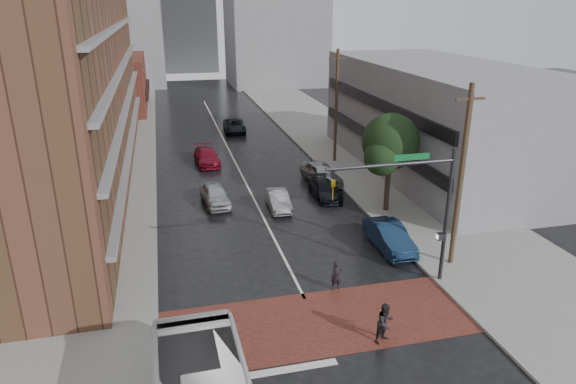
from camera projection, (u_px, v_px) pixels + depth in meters
ground at (320, 329)px, 22.88m from camera, size 160.00×160.00×0.00m
crosswalk at (317, 322)px, 23.34m from camera, size 14.00×5.00×0.02m
sidewalk_west at (101, 175)px, 43.04m from camera, size 9.00×90.00×0.15m
sidewalk_east at (358, 156)px, 48.19m from camera, size 9.00×90.00×0.15m
storefront_west at (114, 84)px, 68.14m from camera, size 8.00×16.00×7.00m
building_east at (438, 118)px, 43.22m from camera, size 11.00×26.00×9.00m
distant_tower_center at (184, 11)px, 105.20m from camera, size 12.00×10.00×24.00m
street_tree at (390, 145)px, 34.10m from camera, size 4.20×4.10×6.90m
signal_mast at (422, 199)px, 24.83m from camera, size 6.50×0.30×7.20m
utility_pole_near at (461, 177)px, 26.71m from camera, size 1.60×0.26×10.00m
utility_pole_far at (336, 106)px, 44.92m from camera, size 1.60×0.26×10.00m
pedestrian_a at (337, 276)px, 25.74m from camera, size 0.61×0.43×1.57m
pedestrian_b at (385, 323)px, 21.75m from camera, size 1.08×0.98×1.82m
car_travel_a at (215, 195)px, 36.67m from camera, size 2.13×4.44×1.46m
car_travel_b at (278, 200)px, 35.95m from camera, size 1.50×3.93×1.28m
car_travel_c at (207, 157)px, 45.91m from camera, size 2.25×4.90×1.39m
suv_travel at (234, 126)px, 57.35m from camera, size 2.60×5.14×1.39m
car_parked_near at (389, 237)px, 30.09m from camera, size 1.63×4.65×1.53m
car_parked_mid at (325, 190)px, 38.04m from camera, size 1.75×4.30×1.25m
car_parked_far at (321, 173)px, 41.05m from camera, size 2.73×5.11×1.66m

